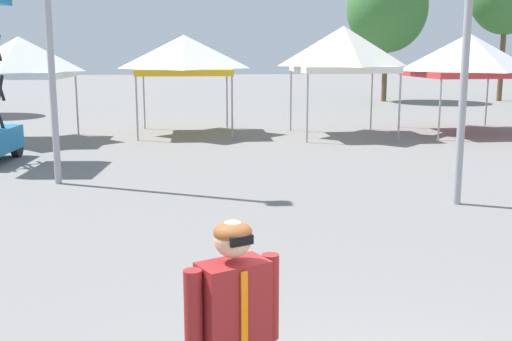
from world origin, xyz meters
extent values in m
cylinder|color=#9E9EA3|center=(-5.21, 15.17, 1.07)|extent=(0.06, 0.06, 2.14)
cylinder|color=#9E9EA3|center=(-5.06, 17.84, 1.07)|extent=(0.06, 0.06, 2.14)
pyramid|color=white|center=(-6.47, 16.58, 2.66)|extent=(2.95, 2.95, 1.04)
cube|color=white|center=(-6.47, 16.58, 2.04)|extent=(2.93, 2.93, 0.20)
cylinder|color=#9E9EA3|center=(-2.98, 16.22, 1.09)|extent=(0.06, 0.06, 2.18)
cylinder|color=#9E9EA3|center=(-0.02, 16.20, 1.09)|extent=(0.06, 0.06, 2.18)
cylinder|color=#9E9EA3|center=(-2.95, 19.18, 1.09)|extent=(0.06, 0.06, 2.18)
cylinder|color=#9E9EA3|center=(0.00, 19.16, 1.09)|extent=(0.06, 0.06, 2.18)
pyramid|color=white|center=(-1.49, 17.69, 2.72)|extent=(3.13, 3.13, 1.09)
cube|color=yellow|center=(-1.49, 17.69, 2.08)|extent=(3.10, 3.10, 0.20)
cylinder|color=#9E9EA3|center=(2.18, 15.20, 1.14)|extent=(0.06, 0.06, 2.28)
cylinder|color=#9E9EA3|center=(5.07, 15.23, 1.14)|extent=(0.06, 0.06, 2.28)
cylinder|color=#9E9EA3|center=(2.16, 18.09, 1.14)|extent=(0.06, 0.06, 2.28)
cylinder|color=#9E9EA3|center=(5.04, 18.12, 1.14)|extent=(0.06, 0.06, 2.28)
pyramid|color=white|center=(3.61, 16.66, 2.91)|extent=(3.06, 3.06, 1.26)
cube|color=white|center=(3.61, 16.66, 2.18)|extent=(3.03, 3.03, 0.20)
cylinder|color=#9E9EA3|center=(6.39, 15.28, 1.05)|extent=(0.06, 0.06, 2.09)
cylinder|color=#9E9EA3|center=(6.27, 18.65, 1.05)|extent=(0.06, 0.06, 2.09)
cylinder|color=#9E9EA3|center=(9.64, 18.77, 1.05)|extent=(0.06, 0.06, 2.09)
pyramid|color=white|center=(8.01, 17.03, 2.71)|extent=(3.66, 3.66, 1.24)
cube|color=red|center=(8.01, 17.03, 1.99)|extent=(3.63, 3.63, 0.20)
cylinder|color=black|center=(-5.91, 13.47, 0.24)|extent=(0.22, 0.49, 0.48)
cube|color=maroon|center=(-1.15, 0.22, 1.22)|extent=(0.48, 0.40, 0.60)
cylinder|color=maroon|center=(-1.40, 0.10, 1.24)|extent=(0.11, 0.11, 0.56)
cylinder|color=maroon|center=(-0.91, 0.34, 1.24)|extent=(0.11, 0.11, 0.56)
sphere|color=#D8A884|center=(-1.15, 0.22, 1.67)|extent=(0.23, 0.23, 0.23)
ellipsoid|color=brown|center=(-1.15, 0.22, 1.71)|extent=(0.23, 0.23, 0.14)
cube|color=black|center=(-1.11, 0.12, 1.68)|extent=(0.15, 0.09, 0.06)
cube|color=orange|center=(-1.10, 0.10, 1.27)|extent=(0.04, 0.03, 0.46)
cylinder|color=brown|center=(9.37, 30.23, 1.64)|extent=(0.28, 0.28, 3.28)
ellipsoid|color=#387233|center=(9.37, 30.23, 5.02)|extent=(4.34, 4.34, 4.77)
cylinder|color=brown|center=(15.84, 29.77, 2.09)|extent=(0.28, 0.28, 4.18)
camera|label=1|loc=(-1.40, -3.35, 2.77)|focal=43.72mm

